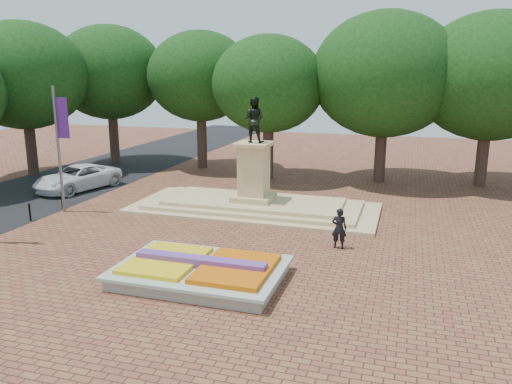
# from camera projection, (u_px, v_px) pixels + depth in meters

# --- Properties ---
(ground) EXTENTS (90.00, 90.00, 0.00)m
(ground) POSITION_uv_depth(u_px,v_px,m) (198.00, 259.00, 21.23)
(ground) COLOR brown
(ground) RESTS_ON ground
(asphalt_street) EXTENTS (9.00, 90.00, 0.02)m
(asphalt_street) POSITION_uv_depth(u_px,v_px,m) (3.00, 203.00, 30.17)
(asphalt_street) COLOR black
(asphalt_street) RESTS_ON ground
(flower_bed) EXTENTS (6.30, 4.30, 0.91)m
(flower_bed) POSITION_uv_depth(u_px,v_px,m) (201.00, 271.00, 18.99)
(flower_bed) COLOR gray
(flower_bed) RESTS_ON ground
(monument) EXTENTS (14.00, 6.00, 6.40)m
(monument) POSITION_uv_depth(u_px,v_px,m) (254.00, 195.00, 28.45)
(monument) COLOR tan
(monument) RESTS_ON ground
(tree_row_back) EXTENTS (44.80, 8.80, 10.43)m
(tree_row_back) POSITION_uv_depth(u_px,v_px,m) (327.00, 87.00, 35.69)
(tree_row_back) COLOR #3C2921
(tree_row_back) RESTS_ON ground
(van) EXTENTS (4.18, 6.42, 1.64)m
(van) POSITION_uv_depth(u_px,v_px,m) (78.00, 178.00, 33.33)
(van) COLOR silver
(van) RESTS_ON ground
(pedestrian) EXTENTS (0.69, 0.47, 1.86)m
(pedestrian) POSITION_uv_depth(u_px,v_px,m) (339.00, 228.00, 22.29)
(pedestrian) COLOR black
(pedestrian) RESTS_ON ground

